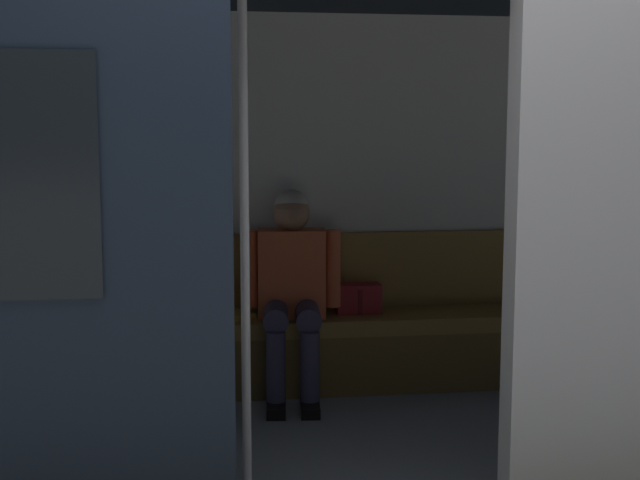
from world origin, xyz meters
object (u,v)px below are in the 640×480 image
at_px(train_car, 314,130).
at_px(grab_pole_door, 245,240).
at_px(handbag, 358,298).
at_px(book, 234,314).
at_px(bench_seat, 304,334).
at_px(person_seated, 292,280).

distance_m(train_car, grab_pole_door, 0.84).
relative_size(train_car, handbag, 24.62).
distance_m(book, grab_pole_door, 1.71).
bearing_deg(grab_pole_door, book, -90.42).
bearing_deg(train_car, handbag, -111.74).
relative_size(handbag, book, 1.18).
bearing_deg(bench_seat, grab_pole_door, 75.17).
relative_size(train_car, person_seated, 5.50).
height_order(person_seated, grab_pole_door, grab_pole_door).
distance_m(handbag, grab_pole_door, 1.86).
bearing_deg(book, bench_seat, 140.45).
bearing_deg(person_seated, bench_seat, -144.91).
bearing_deg(handbag, train_car, 68.26).
distance_m(train_car, handbag, 1.43).
relative_size(bench_seat, book, 14.84).
xyz_separation_m(person_seated, book, (0.32, -0.10, -0.21)).
xyz_separation_m(train_car, handbag, (-0.39, -0.97, -0.97)).
bearing_deg(grab_pole_door, person_seated, -102.61).
bearing_deg(grab_pole_door, train_car, -118.31).
height_order(person_seated, book, person_seated).
relative_size(person_seated, grab_pole_door, 0.54).
xyz_separation_m(handbag, book, (0.72, 0.02, -0.07)).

